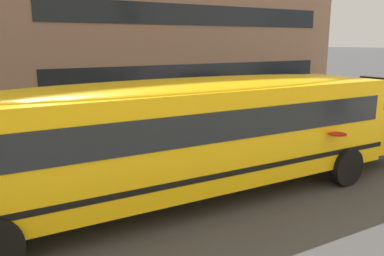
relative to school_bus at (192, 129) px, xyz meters
The scene contains 6 objects.
ground_plane 4.09m from the school_bus, 25.21° to the left, with size 400.00×400.00×0.00m, color #424244.
sidewalk_far 10.68m from the school_bus, 71.43° to the left, with size 120.00×3.00×0.01m, color gray.
lane_centreline 4.09m from the school_bus, 25.21° to the left, with size 110.00×0.16×0.01m, color silver.
school_bus is the anchor object (origin of this frame).
parked_car_teal_by_entrance 12.45m from the school_bus, 35.28° to the left, with size 3.99×2.05×1.64m.
parked_car_maroon_under_tree 19.43m from the school_bus, 21.83° to the left, with size 3.99×2.07×1.64m.
Camera 1 is at (-8.10, -9.42, 3.73)m, focal length 37.50 mm.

